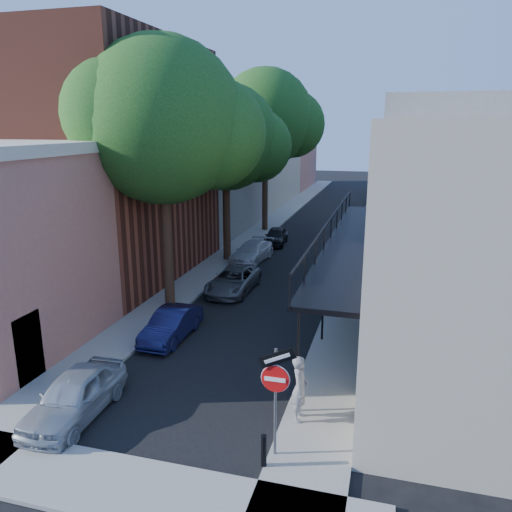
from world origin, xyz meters
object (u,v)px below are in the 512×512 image
Objects in this scene: parked_car_b at (171,325)px; parked_car_d at (252,252)px; sign_post at (276,383)px; bollard at (264,451)px; pedestrian at (300,388)px; parked_car_a at (75,395)px; parked_car_e at (276,236)px; oak_near at (174,125)px; oak_far at (272,119)px; parked_car_c at (233,281)px; oak_mid at (233,140)px.

parked_car_d reaches higher than parked_car_b.
bollard is at bearing -108.56° from sign_post.
pedestrian is (5.69, -4.15, 0.47)m from parked_car_b.
sign_post is 0.79× the size of parked_car_a.
parked_car_a is 21.58m from parked_car_e.
parked_car_b is at bearing 129.86° from bollard.
bollard is (-0.16, -0.47, -1.52)m from sign_post.
parked_car_b is (1.13, -3.48, -7.31)m from oak_near.
oak_far reaches higher than parked_car_b.
parked_car_c reaches higher than bollard.
pedestrian is (0.29, 1.65, -0.99)m from sign_post.
parked_car_b is at bearing -72.06° from oak_near.
oak_far reaches higher than oak_mid.
sign_post reaches higher than parked_car_c.
pedestrian is at bearing -61.62° from parked_car_c.
parked_car_e is at bearing -72.43° from oak_far.
parked_car_e is (-5.12, 21.88, -1.47)m from sign_post.
parked_car_c is (-4.84, 11.67, -1.47)m from sign_post.
oak_mid is at bearing -90.41° from oak_far.
oak_far is at bearing 103.35° from bollard.
parked_car_e is 1.81× the size of pedestrian.
oak_mid is 2.70× the size of parked_car_a.
sign_post is at bearing -46.16° from parked_car_b.
parked_car_b is (1.18, -11.45, -6.49)m from oak_mid.
oak_near is 6.19× the size of pedestrian.
bollard is at bearing -66.38° from parked_car_d.
oak_far is (-6.35, 26.77, 7.74)m from bollard.
oak_far is 2.98× the size of parked_car_d.
oak_near reaches higher than parked_car_e.
parked_car_d is (1.02, -9.03, -7.68)m from oak_far.
oak_far reaches higher than parked_car_d.
parked_car_a is (0.77, -8.97, -7.23)m from oak_near.
parked_car_e is at bearing 89.91° from parked_car_b.
oak_mid is 13.22m from parked_car_b.
oak_mid is 2.56× the size of parked_car_d.
sign_post is 0.75× the size of parked_car_d.
parked_car_d is at bearing -98.16° from parked_car_e.
parked_car_d is (-0.10, 11.46, 0.01)m from parked_car_b.
parked_car_d is at bearing 107.66° from sign_post.
oak_near reaches higher than parked_car_b.
pedestrian is (6.80, -24.64, -7.22)m from oak_far.
parked_car_d is at bearing 97.95° from parked_car_c.
bollard is 0.07× the size of oak_far.
oak_far reaches higher than parked_car_e.
parked_car_a is at bearing -95.16° from parked_car_e.
parked_car_c is 5.64m from parked_car_d.
pedestrian is (6.81, -7.63, -6.84)m from oak_near.
parked_car_d is at bearing 91.40° from parked_car_b.
sign_post is 5.93m from parked_car_a.
parked_car_e is at bearing 102.50° from bollard.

